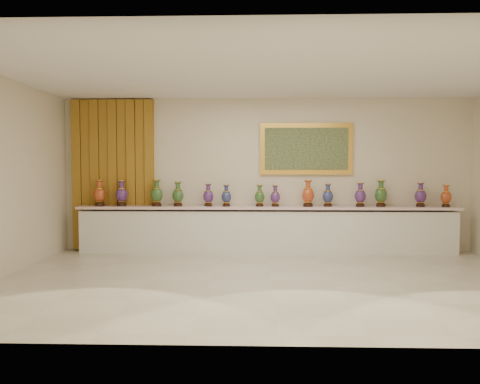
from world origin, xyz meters
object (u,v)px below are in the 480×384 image
at_px(vase_0, 100,194).
at_px(vase_2, 157,194).
at_px(vase_1, 122,194).
at_px(counter, 267,230).

height_order(vase_0, vase_2, vase_2).
height_order(vase_0, vase_1, vase_0).
distance_m(counter, vase_0, 3.32).
relative_size(vase_0, vase_1, 1.02).
height_order(counter, vase_1, vase_1).
xyz_separation_m(counter, vase_2, (-2.12, -0.05, 0.69)).
bearing_deg(vase_2, vase_1, 177.84).
distance_m(counter, vase_1, 2.90).
relative_size(vase_1, vase_2, 0.97).
xyz_separation_m(vase_1, vase_2, (0.69, -0.03, 0.01)).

